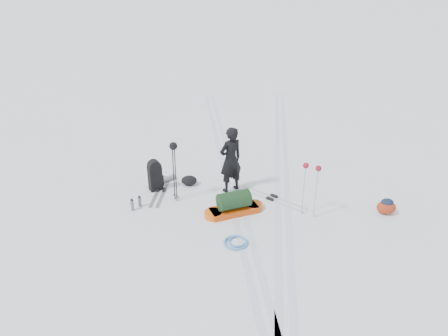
{
  "coord_description": "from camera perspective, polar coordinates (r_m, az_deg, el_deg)",
  "views": [
    {
      "loc": [
        -0.61,
        -9.04,
        5.41
      ],
      "look_at": [
        -0.3,
        0.01,
        0.95
      ],
      "focal_mm": 35.0,
      "sensor_mm": 36.0,
      "label": 1
    }
  ],
  "objects": [
    {
      "name": "touring_skis_white",
      "position": [
        10.79,
        6.28,
        -3.95
      ],
      "size": [
        1.58,
        1.41,
        0.07
      ],
      "rotation": [
        0.0,
        0.0,
        -0.71
      ],
      "color": "silver",
      "rests_on": "ground"
    },
    {
      "name": "thermos_pair",
      "position": [
        10.49,
        -11.43,
        -4.53
      ],
      "size": [
        0.23,
        0.24,
        0.3
      ],
      "rotation": [
        0.0,
        0.0,
        0.05
      ],
      "color": "slate",
      "rests_on": "ground"
    },
    {
      "name": "ski_tracks",
      "position": [
        11.36,
        4.44,
        -2.29
      ],
      "size": [
        3.38,
        17.97,
        0.01
      ],
      "color": "silver",
      "rests_on": "ground"
    },
    {
      "name": "skier",
      "position": [
        10.73,
        0.87,
        1.08
      ],
      "size": [
        0.74,
        0.67,
        1.7
      ],
      "primitive_type": "imported",
      "rotation": [
        0.0,
        0.0,
        3.67
      ],
      "color": "black",
      "rests_on": "ground"
    },
    {
      "name": "snow_hill_backdrop",
      "position": [
        134.93,
        26.92,
        -10.57
      ],
      "size": [
        359.5,
        192.0,
        162.45
      ],
      "color": "white",
      "rests_on": "ground"
    },
    {
      "name": "rope_coil",
      "position": [
        9.18,
        1.62,
        -9.64
      ],
      "size": [
        0.68,
        0.68,
        0.06
      ],
      "rotation": [
        0.0,
        0.0,
        -0.39
      ],
      "color": "#4F8BC0",
      "rests_on": "ground"
    },
    {
      "name": "ground",
      "position": [
        10.55,
        1.62,
        -4.63
      ],
      "size": [
        200.0,
        200.0,
        0.0
      ],
      "primitive_type": "plane",
      "color": "white",
      "rests_on": "ground"
    },
    {
      "name": "stuff_sack",
      "position": [
        11.34,
        -4.58,
        -1.63
      ],
      "size": [
        0.49,
        0.44,
        0.25
      ],
      "rotation": [
        0.0,
        0.0,
        0.4
      ],
      "color": "black",
      "rests_on": "ground"
    },
    {
      "name": "expedition_rucksack",
      "position": [
        11.15,
        -8.79,
        -0.94
      ],
      "size": [
        0.68,
        0.83,
        0.82
      ],
      "rotation": [
        0.0,
        0.0,
        0.47
      ],
      "color": "black",
      "rests_on": "ground"
    },
    {
      "name": "ski_poles_silver",
      "position": [
        9.74,
        11.36,
        -0.64
      ],
      "size": [
        0.37,
        0.28,
        1.31
      ],
      "rotation": [
        0.0,
        0.0,
        -0.39
      ],
      "color": "#B6B7BD",
      "rests_on": "ground"
    },
    {
      "name": "touring_skis_grey",
      "position": [
        11.18,
        -8.24,
        -2.93
      ],
      "size": [
        0.45,
        1.67,
        0.06
      ],
      "rotation": [
        0.0,
        0.0,
        1.45
      ],
      "color": "gray",
      "rests_on": "ground"
    },
    {
      "name": "small_daypack",
      "position": [
        10.74,
        20.45,
        -4.73
      ],
      "size": [
        0.51,
        0.43,
        0.38
      ],
      "rotation": [
        0.0,
        0.0,
        -0.25
      ],
      "color": "maroon",
      "rests_on": "ground"
    },
    {
      "name": "pulk_sled",
      "position": [
        10.07,
        1.31,
        -4.86
      ],
      "size": [
        1.49,
        0.86,
        0.55
      ],
      "rotation": [
        0.0,
        0.0,
        0.34
      ],
      "color": "#C7420B",
      "rests_on": "ground"
    },
    {
      "name": "ski_poles_black",
      "position": [
        10.18,
        -6.6,
        1.92
      ],
      "size": [
        0.19,
        0.19,
        1.53
      ],
      "rotation": [
        0.0,
        0.0,
        -0.01
      ],
      "color": "black",
      "rests_on": "ground"
    }
  ]
}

